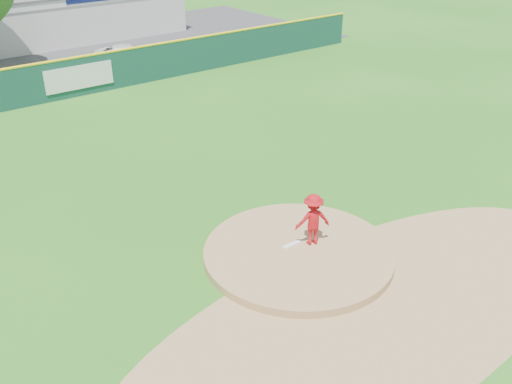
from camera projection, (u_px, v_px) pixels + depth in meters
ground at (298, 257)px, 16.56m from camera, size 120.00×120.00×0.00m
pitchers_mound at (298, 257)px, 16.56m from camera, size 5.50×5.50×0.50m
pitching_rubber at (292, 245)px, 16.65m from camera, size 0.60×0.15×0.04m
infield_dirt_arc at (377, 309)px, 14.47m from camera, size 15.40×15.40×0.01m
parking_lot at (9, 62)px, 35.39m from camera, size 44.00×16.00×0.02m
pitcher at (313, 220)px, 16.39m from camera, size 1.18×0.95×1.59m
van at (130, 55)px, 34.68m from camera, size 4.69×3.41×1.18m
pool_building_grp at (68, 12)px, 41.37m from camera, size 15.20×8.20×3.31m
outfield_fence at (61, 78)px, 28.61m from camera, size 40.00×0.14×2.07m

